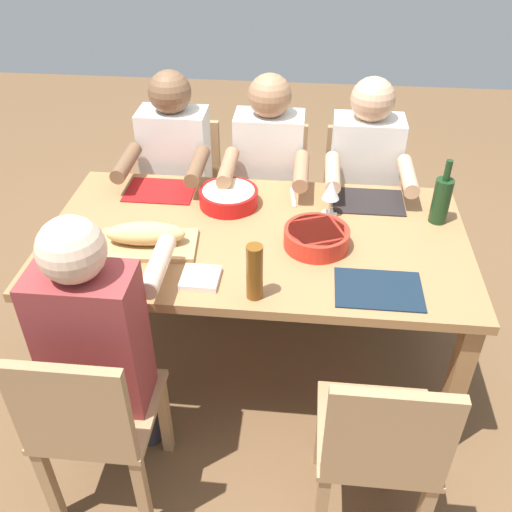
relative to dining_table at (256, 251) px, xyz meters
The scene contains 24 objects.
ground_plane 0.66m from the dining_table, ahead, with size 8.00×8.00×0.00m, color brown.
dining_table is the anchor object (origin of this frame).
chair_near_right 0.95m from the dining_table, 58.77° to the right, with size 0.40×0.40×0.85m.
chair_far_right 0.95m from the dining_table, 58.77° to the left, with size 0.40×0.40×0.85m.
diner_far_right 0.78m from the dining_table, 51.78° to the left, with size 0.41×0.53×1.20m.
chair_far_left 0.95m from the dining_table, 121.23° to the left, with size 0.40×0.40×0.85m.
diner_far_left 0.78m from the dining_table, 128.22° to the left, with size 0.41×0.53×1.20m.
chair_near_left 0.95m from the dining_table, 121.23° to the right, with size 0.40×0.40×0.85m.
diner_near_left 0.78m from the dining_table, 128.22° to the right, with size 0.41×0.53×1.20m.
chair_far_center 0.82m from the dining_table, 90.00° to the left, with size 0.40×0.40×0.85m.
diner_far_center 0.62m from the dining_table, 90.00° to the left, with size 0.41×0.53×1.20m.
serving_bowl_pasta 0.30m from the dining_table, 122.54° to the left, with size 0.26×0.26×0.07m.
serving_bowl_greens 0.29m from the dining_table, 12.56° to the right, with size 0.26×0.26×0.08m.
cutting_board 0.46m from the dining_table, 162.95° to the right, with size 0.40×0.22×0.02m, color tan.
bread_loaf 0.47m from the dining_table, 162.95° to the right, with size 0.32×0.11×0.09m, color tan.
wine_bottle 0.81m from the dining_table, 13.45° to the left, with size 0.08×0.08×0.29m.
beer_bottle 0.44m from the dining_table, 85.03° to the right, with size 0.06×0.06×0.22m, color brown.
wine_glass 0.41m from the dining_table, 32.20° to the left, with size 0.08×0.08×0.17m.
placemat_near_right 0.58m from the dining_table, 33.17° to the right, with size 0.32×0.23×0.01m, color #142333.
placemat_far_right 0.58m from the dining_table, 33.17° to the left, with size 0.32×0.23×0.01m, color black.
placemat_far_left 0.58m from the dining_table, 146.83° to the left, with size 0.32×0.23×0.01m, color maroon.
fork_near_left 0.70m from the dining_table, 153.12° to the right, with size 0.02×0.17×0.01m, color silver.
fork_far_center 0.36m from the dining_table, 66.12° to the left, with size 0.02×0.17×0.01m, color silver.
napkin_stack 0.38m from the dining_table, 118.41° to the right, with size 0.14×0.14×0.02m, color white.
Camera 1 is at (0.20, -1.96, 2.07)m, focal length 39.87 mm.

